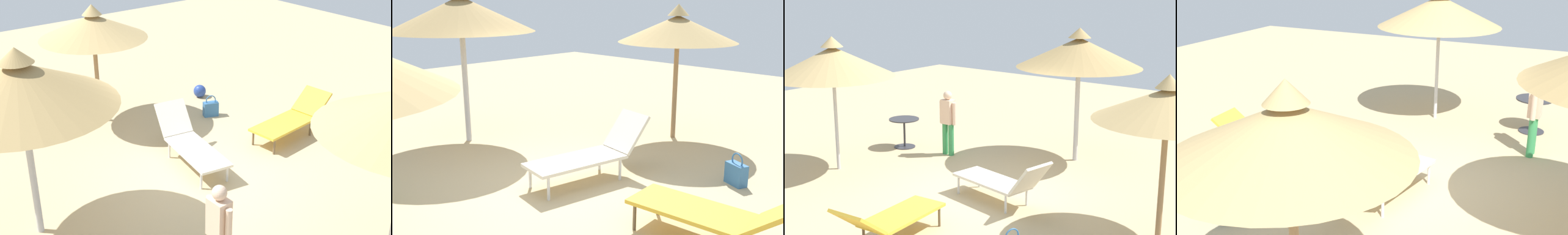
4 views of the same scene
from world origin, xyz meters
The scene contains 8 objects.
ground centered at (0.00, 0.00, -0.05)m, with size 24.00×24.00×0.10m, color tan.
parasol_umbrella_edge centered at (-3.29, -0.86, 2.33)m, with size 2.57×2.57×2.85m.
parasol_umbrella_center centered at (0.41, 2.85, 2.44)m, with size 2.73×2.73×2.97m.
parasol_umbrella_near_right centered at (3.43, 0.12, 2.15)m, with size 2.28×2.28×2.62m.
lounge_chair_far_right centered at (0.24, -2.65, 0.42)m, with size 0.82×2.02×0.81m.
lounge_chair_back centered at (0.67, -0.29, 0.45)m, with size 2.05×0.96×0.95m.
person_standing_front centered at (-2.12, 1.40, 0.85)m, with size 0.47×0.22×1.50m.
side_table_round centered at (-3.36, 1.20, 0.49)m, with size 0.73×0.73×0.71m.
Camera 3 is at (6.52, -8.37, 4.02)m, focal length 53.54 mm.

